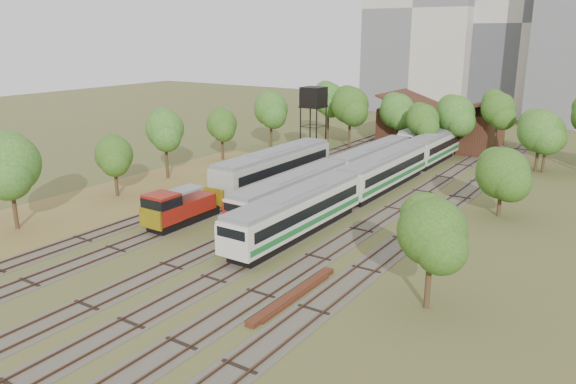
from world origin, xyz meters
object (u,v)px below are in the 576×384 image
Objects in this scene: shunter_locomotive at (177,208)px; railcar_red_set at (337,174)px; water_tower at (314,99)px; railcar_green_set at (384,171)px.

railcar_red_set is at bearing 71.36° from shunter_locomotive.
water_tower is at bearing 96.54° from shunter_locomotive.
railcar_green_set reaches higher than railcar_red_set.
railcar_green_set is at bearing 39.91° from railcar_red_set.
shunter_locomotive is (-6.00, -17.78, -0.22)m from railcar_red_set.
railcar_red_set is 0.66× the size of railcar_green_set.
railcar_green_set is 16.23m from water_tower.
railcar_red_set is 4.27× the size of shunter_locomotive.
water_tower is (-13.23, 7.10, 6.16)m from railcar_green_set.
railcar_red_set is at bearing -48.51° from water_tower.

